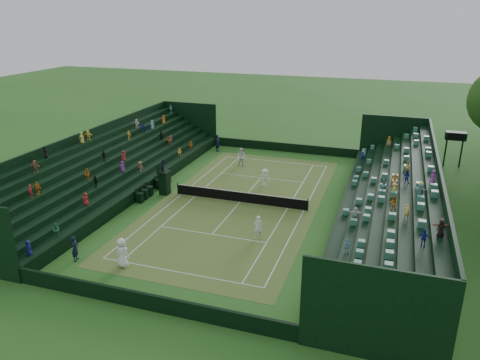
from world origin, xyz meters
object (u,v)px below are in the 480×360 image
(player_near_west, at_px, (122,253))
(player_far_east, at_px, (265,177))
(umpire_chair, at_px, (164,180))
(player_near_east, at_px, (258,227))
(player_far_west, at_px, (242,157))
(tennis_net, at_px, (240,196))

(player_near_west, distance_m, player_far_east, 17.40)
(umpire_chair, xyz_separation_m, player_near_east, (10.23, -5.58, -0.47))
(player_near_east, distance_m, player_far_east, 10.62)
(player_near_west, relative_size, player_near_east, 1.11)
(player_near_east, height_order, player_far_west, player_far_west)
(tennis_net, xyz_separation_m, player_near_west, (-3.67, -12.36, 0.45))
(umpire_chair, distance_m, player_near_west, 12.45)
(player_far_west, bearing_deg, umpire_chair, -111.61)
(player_far_west, height_order, player_far_east, player_far_west)
(player_near_west, bearing_deg, player_far_east, -95.82)
(player_near_east, height_order, player_far_east, player_near_east)
(player_near_east, bearing_deg, player_far_west, -96.33)
(umpire_chair, distance_m, player_near_east, 11.66)
(player_far_west, bearing_deg, tennis_net, -71.49)
(player_near_west, xyz_separation_m, player_near_east, (7.01, 6.44, -0.09))
(tennis_net, xyz_separation_m, player_near_east, (3.34, -5.92, 0.36))
(umpire_chair, xyz_separation_m, player_far_east, (7.80, 4.76, -0.52))
(umpire_chair, height_order, player_far_east, umpire_chair)
(tennis_net, distance_m, player_far_east, 4.52)
(tennis_net, relative_size, player_far_east, 7.02)
(player_far_west, bearing_deg, player_near_west, -91.09)
(umpire_chair, bearing_deg, player_near_west, -74.99)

